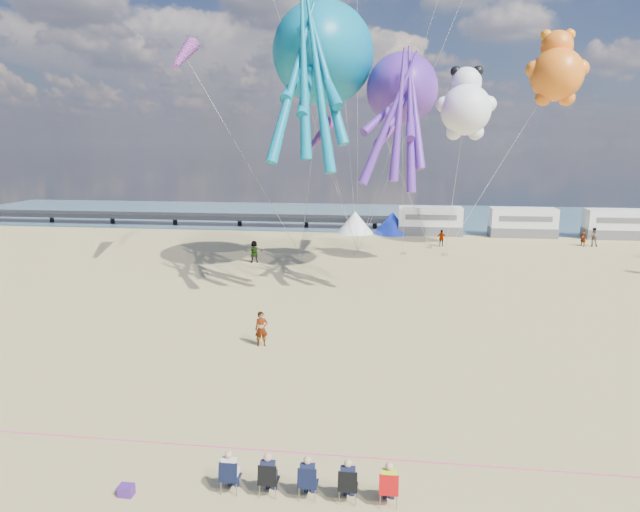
% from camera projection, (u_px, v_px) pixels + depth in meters
% --- Properties ---
extents(ground, '(120.00, 120.00, 0.00)m').
position_uv_depth(ground, '(331.00, 388.00, 22.78)').
color(ground, tan).
rests_on(ground, ground).
extents(water, '(120.00, 120.00, 0.00)m').
position_uv_depth(water, '(378.00, 216.00, 76.24)').
color(water, '#3C6374').
rests_on(water, ground).
extents(pier, '(60.00, 3.00, 0.50)m').
position_uv_depth(pier, '(143.00, 215.00, 69.01)').
color(pier, black).
rests_on(pier, ground).
extents(motorhome_0, '(6.60, 2.50, 3.00)m').
position_uv_depth(motorhome_0, '(430.00, 221.00, 60.59)').
color(motorhome_0, silver).
rests_on(motorhome_0, ground).
extents(motorhome_1, '(6.60, 2.50, 3.00)m').
position_uv_depth(motorhome_1, '(523.00, 222.00, 59.35)').
color(motorhome_1, silver).
rests_on(motorhome_1, ground).
extents(motorhome_2, '(6.60, 2.50, 3.00)m').
position_uv_depth(motorhome_2, '(619.00, 224.00, 58.11)').
color(motorhome_2, silver).
rests_on(motorhome_2, ground).
extents(tent_white, '(4.00, 4.00, 2.40)m').
position_uv_depth(tent_white, '(355.00, 222.00, 61.69)').
color(tent_white, white).
rests_on(tent_white, ground).
extents(tent_blue, '(4.00, 4.00, 2.40)m').
position_uv_depth(tent_blue, '(392.00, 223.00, 61.17)').
color(tent_blue, '#1933CC').
rests_on(tent_blue, ground).
extents(spectator_row, '(6.10, 0.90, 1.30)m').
position_uv_depth(spectator_row, '(308.00, 476.00, 15.61)').
color(spectator_row, black).
rests_on(spectator_row, ground).
extents(cooler_purple, '(0.40, 0.30, 0.32)m').
position_uv_depth(cooler_purple, '(126.00, 490.00, 15.79)').
color(cooler_purple, '#49207B').
rests_on(cooler_purple, ground).
extents(rope_line, '(34.00, 0.03, 0.03)m').
position_uv_depth(rope_line, '(313.00, 454.00, 17.91)').
color(rope_line, '#F2338C').
rests_on(rope_line, ground).
extents(standing_person, '(0.72, 0.59, 1.70)m').
position_uv_depth(standing_person, '(261.00, 329.00, 27.36)').
color(standing_person, tan).
rests_on(standing_person, ground).
extents(beachgoer_1, '(0.98, 0.74, 1.81)m').
position_uv_depth(beachgoer_1, '(593.00, 237.00, 53.79)').
color(beachgoer_1, '#7F6659').
rests_on(beachgoer_1, ground).
extents(beachgoer_3, '(1.09, 0.71, 1.60)m').
position_uv_depth(beachgoer_3, '(442.00, 238.00, 53.73)').
color(beachgoer_3, '#7F6659').
rests_on(beachgoer_3, ground).
extents(beachgoer_4, '(1.16, 0.77, 1.83)m').
position_uv_depth(beachgoer_4, '(254.00, 251.00, 46.54)').
color(beachgoer_4, '#7F6659').
rests_on(beachgoer_4, ground).
extents(beachgoer_5, '(1.33, 1.37, 1.56)m').
position_uv_depth(beachgoer_5, '(583.00, 238.00, 53.87)').
color(beachgoer_5, '#7F6659').
rests_on(beachgoer_5, ground).
extents(sandbag_a, '(0.50, 0.35, 0.22)m').
position_uv_depth(sandbag_a, '(301.00, 255.00, 49.08)').
color(sandbag_a, gray).
rests_on(sandbag_a, ground).
extents(sandbag_b, '(0.50, 0.35, 0.22)m').
position_uv_depth(sandbag_b, '(403.00, 253.00, 50.08)').
color(sandbag_b, gray).
rests_on(sandbag_b, ground).
extents(sandbag_c, '(0.50, 0.35, 0.22)m').
position_uv_depth(sandbag_c, '(445.00, 255.00, 49.46)').
color(sandbag_c, gray).
rests_on(sandbag_c, ground).
extents(sandbag_d, '(0.50, 0.35, 0.22)m').
position_uv_depth(sandbag_d, '(430.00, 247.00, 53.09)').
color(sandbag_d, gray).
rests_on(sandbag_d, ground).
extents(sandbag_e, '(0.50, 0.35, 0.22)m').
position_uv_depth(sandbag_e, '(358.00, 253.00, 50.25)').
color(sandbag_e, gray).
rests_on(sandbag_e, ground).
extents(kite_octopus_teal, '(7.98, 12.74, 13.52)m').
position_uv_depth(kite_octopus_teal, '(324.00, 54.00, 39.00)').
color(kite_octopus_teal, '#077394').
extents(kite_octopus_purple, '(6.94, 10.80, 11.43)m').
position_uv_depth(kite_octopus_purple, '(402.00, 89.00, 39.08)').
color(kite_octopus_purple, '#552697').
extents(kite_panda, '(5.57, 5.41, 6.22)m').
position_uv_depth(kite_panda, '(466.00, 110.00, 41.06)').
color(kite_panda, white).
extents(kite_teddy_orange, '(5.23, 4.93, 7.30)m').
position_uv_depth(kite_teddy_orange, '(557.00, 75.00, 46.65)').
color(kite_teddy_orange, orange).
extents(windsock_left, '(2.27, 7.01, 6.93)m').
position_uv_depth(windsock_left, '(184.00, 55.00, 40.13)').
color(windsock_left, red).
extents(windsock_mid, '(2.35, 5.36, 5.29)m').
position_uv_depth(windsock_mid, '(385.00, 136.00, 46.80)').
color(windsock_mid, red).
extents(windsock_right, '(2.62, 5.71, 5.71)m').
position_uv_depth(windsock_right, '(322.00, 133.00, 43.90)').
color(windsock_right, red).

